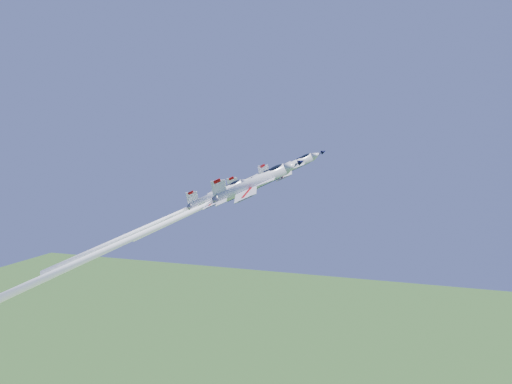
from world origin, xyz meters
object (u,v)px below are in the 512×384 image
(jet_slot, at_px, (151,225))
(jet_right, at_px, (129,240))
(jet_left, at_px, (195,209))
(jet_lead, at_px, (231,194))

(jet_slot, bearing_deg, jet_right, -63.22)
(jet_left, height_order, jet_slot, jet_left)
(jet_left, distance_m, jet_right, 17.42)
(jet_slot, bearing_deg, jet_left, 145.34)
(jet_left, xyz_separation_m, jet_slot, (-3.65, -12.30, -1.91))
(jet_left, bearing_deg, jet_right, -41.84)
(jet_lead, xyz_separation_m, jet_slot, (-15.07, -5.07, -6.28))
(jet_lead, relative_size, jet_slot, 0.88)
(jet_lead, distance_m, jet_right, 21.83)
(jet_lead, relative_size, jet_right, 0.57)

